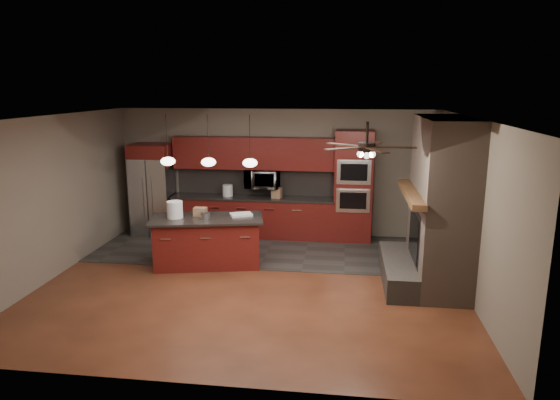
# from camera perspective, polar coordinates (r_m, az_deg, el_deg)

# --- Properties ---
(ground) EXTENTS (7.00, 7.00, 0.00)m
(ground) POSITION_cam_1_polar(r_m,az_deg,el_deg) (8.64, -3.16, -9.44)
(ground) COLOR brown
(ground) RESTS_ON ground
(ceiling) EXTENTS (7.00, 6.00, 0.02)m
(ceiling) POSITION_cam_1_polar(r_m,az_deg,el_deg) (8.01, -3.41, 9.44)
(ceiling) COLOR white
(ceiling) RESTS_ON back_wall
(back_wall) EXTENTS (7.00, 0.02, 2.80)m
(back_wall) POSITION_cam_1_polar(r_m,az_deg,el_deg) (11.11, -0.43, 3.15)
(back_wall) COLOR #74695D
(back_wall) RESTS_ON ground
(right_wall) EXTENTS (0.02, 6.00, 2.80)m
(right_wall) POSITION_cam_1_polar(r_m,az_deg,el_deg) (8.32, 21.16, -1.05)
(right_wall) COLOR #74695D
(right_wall) RESTS_ON ground
(left_wall) EXTENTS (0.02, 6.00, 2.80)m
(left_wall) POSITION_cam_1_polar(r_m,az_deg,el_deg) (9.49, -24.53, 0.29)
(left_wall) COLOR #74695D
(left_wall) RESTS_ON ground
(slate_tile_patch) EXTENTS (7.00, 2.40, 0.01)m
(slate_tile_patch) POSITION_cam_1_polar(r_m,az_deg,el_deg) (10.30, -1.33, -5.65)
(slate_tile_patch) COLOR #33302E
(slate_tile_patch) RESTS_ON ground
(fireplace_column) EXTENTS (1.30, 2.10, 2.80)m
(fireplace_column) POSITION_cam_1_polar(r_m,az_deg,el_deg) (8.63, 17.51, -1.00)
(fireplace_column) COLOR #746053
(fireplace_column) RESTS_ON ground
(back_cabinetry) EXTENTS (3.59, 0.64, 2.20)m
(back_cabinetry) POSITION_cam_1_polar(r_m,az_deg,el_deg) (11.04, -3.05, 0.39)
(back_cabinetry) COLOR maroon
(back_cabinetry) RESTS_ON ground
(oven_tower) EXTENTS (0.80, 0.63, 2.38)m
(oven_tower) POSITION_cam_1_polar(r_m,az_deg,el_deg) (10.75, 8.36, 1.55)
(oven_tower) COLOR maroon
(oven_tower) RESTS_ON ground
(microwave) EXTENTS (0.73, 0.41, 0.50)m
(microwave) POSITION_cam_1_polar(r_m,az_deg,el_deg) (10.93, -2.04, 2.44)
(microwave) COLOR silver
(microwave) RESTS_ON back_cabinetry
(refrigerator) EXTENTS (0.87, 0.75, 2.04)m
(refrigerator) POSITION_cam_1_polar(r_m,az_deg,el_deg) (11.51, -14.30, 1.17)
(refrigerator) COLOR silver
(refrigerator) RESTS_ON ground
(kitchen_island) EXTENTS (2.19, 1.34, 0.92)m
(kitchen_island) POSITION_cam_1_polar(r_m,az_deg,el_deg) (9.39, -8.31, -4.69)
(kitchen_island) COLOR maroon
(kitchen_island) RESTS_ON ground
(white_bucket) EXTENTS (0.31, 0.31, 0.31)m
(white_bucket) POSITION_cam_1_polar(r_m,az_deg,el_deg) (9.32, -11.93, -1.08)
(white_bucket) COLOR white
(white_bucket) RESTS_ON kitchen_island
(paint_can) EXTENTS (0.17, 0.17, 0.11)m
(paint_can) POSITION_cam_1_polar(r_m,az_deg,el_deg) (9.16, -8.52, -1.81)
(paint_can) COLOR #A8A8AD
(paint_can) RESTS_ON kitchen_island
(paint_tray) EXTENTS (0.47, 0.41, 0.04)m
(paint_tray) POSITION_cam_1_polar(r_m,az_deg,el_deg) (9.34, -4.46, -1.66)
(paint_tray) COLOR white
(paint_tray) RESTS_ON kitchen_island
(cardboard_box) EXTENTS (0.24, 0.18, 0.15)m
(cardboard_box) POSITION_cam_1_polar(r_m,az_deg,el_deg) (9.42, -9.10, -1.31)
(cardboard_box) COLOR #8C6848
(cardboard_box) RESTS_ON kitchen_island
(counter_bucket) EXTENTS (0.29, 0.29, 0.25)m
(counter_bucket) POSITION_cam_1_polar(r_m,az_deg,el_deg) (11.08, -6.00, 1.09)
(counter_bucket) COLOR silver
(counter_bucket) RESTS_ON back_cabinetry
(counter_box) EXTENTS (0.23, 0.20, 0.22)m
(counter_box) POSITION_cam_1_polar(r_m,az_deg,el_deg) (10.84, -0.38, 0.82)
(counter_box) COLOR #936A4B
(counter_box) RESTS_ON back_cabinetry
(pendant_left) EXTENTS (0.26, 0.26, 0.92)m
(pendant_left) POSITION_cam_1_polar(r_m,az_deg,el_deg) (9.20, -12.69, 4.36)
(pendant_left) COLOR black
(pendant_left) RESTS_ON ceiling
(pendant_center) EXTENTS (0.26, 0.26, 0.92)m
(pendant_center) POSITION_cam_1_polar(r_m,az_deg,el_deg) (8.98, -8.17, 4.34)
(pendant_center) COLOR black
(pendant_center) RESTS_ON ceiling
(pendant_right) EXTENTS (0.26, 0.26, 0.92)m
(pendant_right) POSITION_cam_1_polar(r_m,az_deg,el_deg) (8.81, -3.45, 4.28)
(pendant_right) COLOR black
(pendant_right) RESTS_ON ceiling
(ceiling_fan) EXTENTS (1.27, 1.33, 0.41)m
(ceiling_fan) POSITION_cam_1_polar(r_m,az_deg,el_deg) (7.11, 9.89, 6.06)
(ceiling_fan) COLOR black
(ceiling_fan) RESTS_ON ceiling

